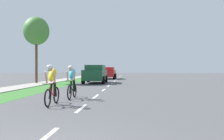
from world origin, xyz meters
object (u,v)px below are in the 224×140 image
object	(u,v)px
pickup_red	(108,73)
street_tree_near	(36,31)
cyclist_lead	(52,84)
suv_dark_green	(95,74)
cyclist_trailing	(72,82)

from	to	relation	value
pickup_red	street_tree_near	distance (m)	12.92
cyclist_lead	suv_dark_green	size ratio (longest dim) A/B	0.37
street_tree_near	suv_dark_green	bearing A→B (deg)	9.68
suv_dark_green	pickup_red	world-z (taller)	suv_dark_green
cyclist_lead	suv_dark_green	xyz separation A→B (m)	(-0.38, 14.49, 0.14)
cyclist_trailing	suv_dark_green	distance (m)	12.43
cyclist_lead	street_tree_near	distance (m)	15.42
suv_dark_green	pickup_red	size ratio (longest dim) A/B	0.92
cyclist_lead	street_tree_near	bearing A→B (deg)	114.09
cyclist_lead	pickup_red	bearing A→B (deg)	90.05
cyclist_trailing	suv_dark_green	xyz separation A→B (m)	(-0.66, 12.41, 0.14)
street_tree_near	pickup_red	bearing A→B (deg)	60.37
cyclist_lead	cyclist_trailing	size ratio (longest dim) A/B	1.00
cyclist_lead	cyclist_trailing	bearing A→B (deg)	82.25
cyclist_trailing	street_tree_near	size ratio (longest dim) A/B	0.26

